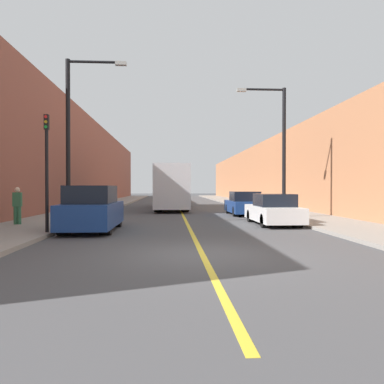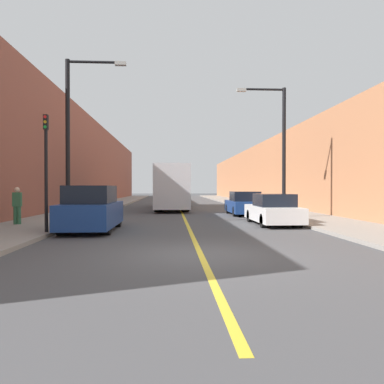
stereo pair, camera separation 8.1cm
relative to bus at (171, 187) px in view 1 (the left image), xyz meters
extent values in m
plane|color=#474749|center=(0.71, -21.20, -1.81)|extent=(200.00, 200.00, 0.00)
cube|color=gray|center=(-6.16, 8.80, -1.74)|extent=(3.51, 72.00, 0.14)
cube|color=gray|center=(7.57, 8.80, -1.74)|extent=(3.51, 72.00, 0.14)
cube|color=brown|center=(-9.91, 8.80, 2.57)|extent=(4.00, 72.00, 8.76)
cube|color=#B2724C|center=(11.32, 8.80, 1.42)|extent=(4.00, 72.00, 6.45)
cube|color=gold|center=(0.71, 8.80, -1.81)|extent=(0.16, 72.00, 0.01)
cube|color=silver|center=(0.00, 0.01, 0.03)|extent=(2.53, 12.50, 3.12)
cube|color=black|center=(0.00, -6.21, 0.57)|extent=(2.15, 0.04, 1.40)
cylinder|color=black|center=(-0.99, -3.87, -1.35)|extent=(0.56, 0.92, 0.92)
cylinder|color=black|center=(0.99, -3.87, -1.35)|extent=(0.56, 0.92, 0.92)
cylinder|color=black|center=(-0.99, 3.88, -1.35)|extent=(0.56, 0.92, 0.92)
cylinder|color=black|center=(0.99, 3.88, -1.35)|extent=(0.56, 0.92, 0.92)
cube|color=navy|center=(-3.28, -15.57, -1.14)|extent=(1.94, 4.60, 0.94)
cube|color=black|center=(-3.28, -15.80, -0.32)|extent=(1.71, 2.53, 0.70)
cube|color=black|center=(-3.28, -17.84, -0.98)|extent=(1.65, 0.04, 0.42)
cylinder|color=black|center=(-4.04, -17.00, -1.47)|extent=(0.43, 0.68, 0.68)
cylinder|color=black|center=(-2.53, -17.00, -1.47)|extent=(0.43, 0.68, 0.68)
cylinder|color=black|center=(-4.04, -14.15, -1.47)|extent=(0.43, 0.68, 0.68)
cylinder|color=black|center=(-2.53, -14.15, -1.47)|extent=(0.43, 0.68, 0.68)
cube|color=silver|center=(4.77, -13.45, -1.28)|extent=(1.81, 4.53, 0.69)
cube|color=black|center=(4.77, -13.67, -0.64)|extent=(1.59, 2.04, 0.59)
cube|color=black|center=(4.77, -15.68, -1.16)|extent=(1.54, 0.04, 0.31)
cylinder|color=black|center=(4.07, -14.85, -1.50)|extent=(0.40, 0.62, 0.62)
cylinder|color=black|center=(5.48, -14.85, -1.50)|extent=(0.40, 0.62, 0.62)
cylinder|color=black|center=(4.07, -12.04, -1.50)|extent=(0.40, 0.62, 0.62)
cylinder|color=black|center=(5.48, -12.04, -1.50)|extent=(0.40, 0.62, 0.62)
cube|color=navy|center=(4.64, -7.19, -1.27)|extent=(1.89, 4.44, 0.72)
cube|color=black|center=(4.64, -7.41, -0.61)|extent=(1.66, 2.00, 0.61)
cube|color=black|center=(4.64, -9.38, -1.14)|extent=(1.61, 0.04, 0.32)
cylinder|color=black|center=(3.90, -8.56, -1.50)|extent=(0.42, 0.62, 0.62)
cylinder|color=black|center=(5.38, -8.56, -1.50)|extent=(0.42, 0.62, 0.62)
cylinder|color=black|center=(3.90, -5.81, -1.50)|extent=(0.42, 0.62, 0.62)
cylinder|color=black|center=(5.38, -5.81, -1.50)|extent=(0.42, 0.62, 0.62)
cylinder|color=black|center=(-4.70, -13.88, 2.02)|extent=(0.20, 0.20, 7.38)
cylinder|color=black|center=(-3.52, -13.88, 5.61)|extent=(2.36, 0.12, 0.12)
cube|color=#999993|center=(-2.34, -13.88, 5.56)|extent=(0.50, 0.24, 0.16)
cylinder|color=black|center=(6.12, -10.85, 1.86)|extent=(0.20, 0.20, 7.07)
cylinder|color=black|center=(4.94, -10.85, 5.30)|extent=(2.36, 0.12, 0.12)
cube|color=#999993|center=(3.75, -10.85, 5.25)|extent=(0.50, 0.24, 0.16)
cylinder|color=black|center=(-4.60, -17.13, 0.19)|extent=(0.12, 0.12, 3.72)
cube|color=black|center=(-4.60, -17.13, 2.33)|extent=(0.16, 0.16, 0.55)
cylinder|color=red|center=(-4.60, -17.22, 2.51)|extent=(0.11, 0.02, 0.11)
cylinder|color=gold|center=(-4.60, -17.22, 2.33)|extent=(0.11, 0.02, 0.11)
cylinder|color=green|center=(-4.60, -17.22, 2.14)|extent=(0.11, 0.02, 0.11)
cylinder|color=#336B47|center=(-6.94, -14.09, -1.28)|extent=(0.16, 0.16, 0.79)
cylinder|color=#336B47|center=(-6.78, -14.09, -1.28)|extent=(0.16, 0.16, 0.79)
cube|color=#336B47|center=(-6.86, -14.09, -0.57)|extent=(0.36, 0.20, 0.62)
sphere|color=beige|center=(-6.86, -14.09, -0.15)|extent=(0.23, 0.23, 0.23)
camera|label=1|loc=(-0.16, -31.00, -0.04)|focal=35.00mm
camera|label=2|loc=(-0.08, -31.00, -0.04)|focal=35.00mm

